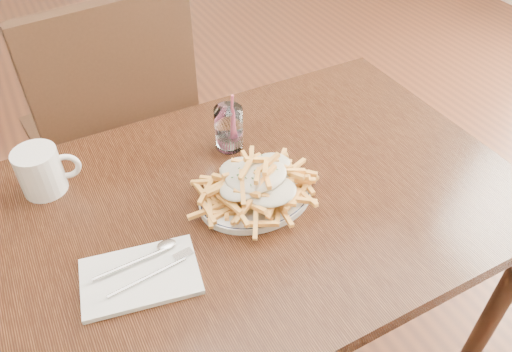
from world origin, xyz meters
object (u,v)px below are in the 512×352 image
table (256,219)px  chair_far (115,124)px  loaded_fries (256,180)px  water_glass (229,130)px  coffee_mug (41,171)px  fries_plate (256,196)px

table → chair_far: size_ratio=1.16×
chair_far → loaded_fries: 0.72m
water_glass → coffee_mug: (-0.44, 0.06, 0.00)m
table → fries_plate: 0.09m
loaded_fries → water_glass: 0.20m
table → fries_plate: bearing=-123.0°
table → loaded_fries: (-0.01, -0.01, 0.14)m
table → water_glass: 0.23m
water_glass → coffee_mug: water_glass is taller
fries_plate → loaded_fries: 0.05m
loaded_fries → coffee_mug: bearing=147.9°
fries_plate → loaded_fries: loaded_fries is taller
table → water_glass: bearing=82.8°
fries_plate → loaded_fries: size_ratio=1.00×
table → chair_far: (-0.17, 0.65, -0.09)m
chair_far → water_glass: chair_far is taller
chair_far → water_glass: (0.19, -0.46, 0.21)m
table → chair_far: bearing=104.6°
water_glass → coffee_mug: bearing=172.8°
fries_plate → water_glass: bearing=81.2°
chair_far → coffee_mug: (-0.24, -0.41, 0.22)m
fries_plate → water_glass: size_ratio=1.87×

